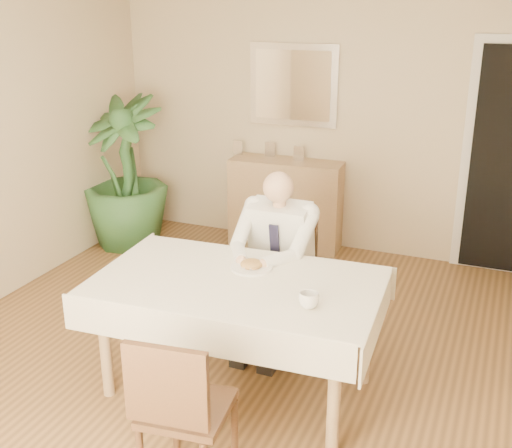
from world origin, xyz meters
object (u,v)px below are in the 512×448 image
at_px(chair_near, 179,406).
at_px(coffee_mug, 309,300).
at_px(dining_table, 237,293).
at_px(chair_far, 286,270).
at_px(sideboard, 286,203).
at_px(seated_man, 273,254).
at_px(potted_palm, 124,173).

height_order(chair_near, coffee_mug, chair_near).
xyz_separation_m(dining_table, chair_far, (0.00, 0.87, -0.21)).
xyz_separation_m(chair_far, chair_near, (0.09, -1.78, 0.03)).
height_order(coffee_mug, sideboard, sideboard).
height_order(chair_far, sideboard, sideboard).
relative_size(chair_near, seated_man, 0.70).
relative_size(sideboard, potted_palm, 0.73).
height_order(chair_far, seated_man, seated_man).
height_order(dining_table, chair_near, chair_near).
relative_size(seated_man, coffee_mug, 11.11).
bearing_deg(sideboard, potted_palm, -162.32).
xyz_separation_m(dining_table, potted_palm, (-2.01, 1.85, 0.06)).
distance_m(chair_near, coffee_mug, 0.89).
xyz_separation_m(coffee_mug, sideboard, (-1.06, 2.59, -0.37)).
bearing_deg(potted_palm, seated_man, -31.99).
distance_m(chair_far, sideboard, 1.64).
bearing_deg(dining_table, chair_far, 86.92).
xyz_separation_m(dining_table, coffee_mug, (0.50, -0.17, 0.13)).
height_order(chair_near, seated_man, seated_man).
xyz_separation_m(chair_near, sideboard, (-0.65, 3.32, -0.06)).
distance_m(dining_table, chair_far, 0.90).
xyz_separation_m(sideboard, potted_palm, (-1.45, -0.57, 0.30)).
relative_size(dining_table, chair_far, 2.15).
bearing_deg(dining_table, seated_man, 86.92).
relative_size(seated_man, potted_palm, 0.85).
height_order(seated_man, potted_palm, potted_palm).
distance_m(dining_table, chair_near, 0.93).
relative_size(chair_far, coffee_mug, 7.35).
bearing_deg(chair_near, potted_palm, 120.55).
height_order(seated_man, sideboard, seated_man).
bearing_deg(seated_man, chair_near, -86.52).
distance_m(seated_man, sideboard, 1.93).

